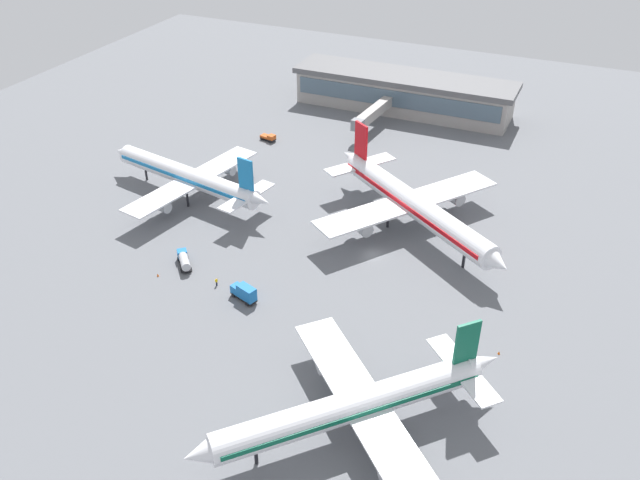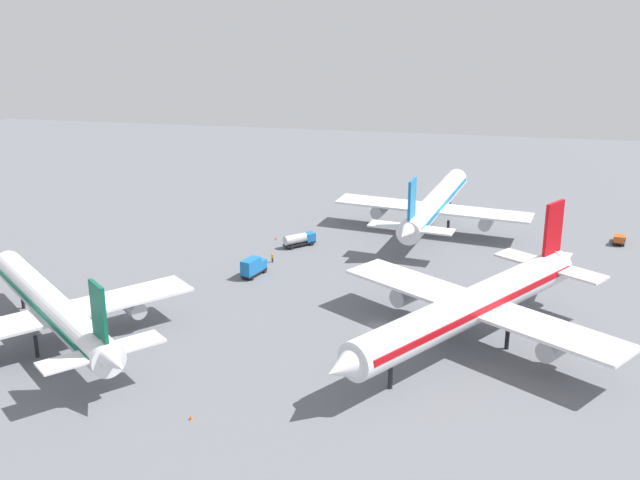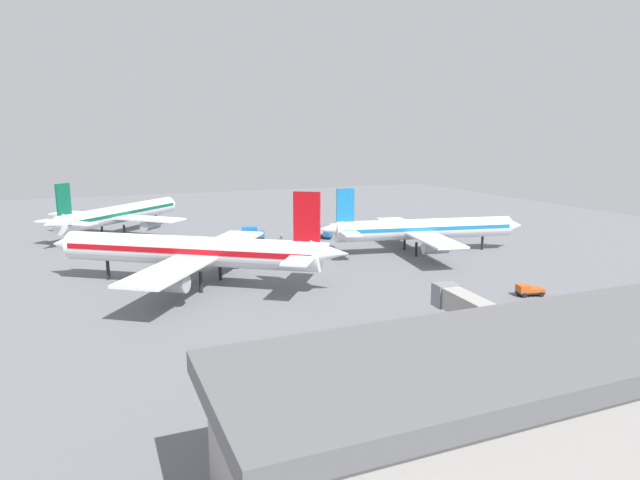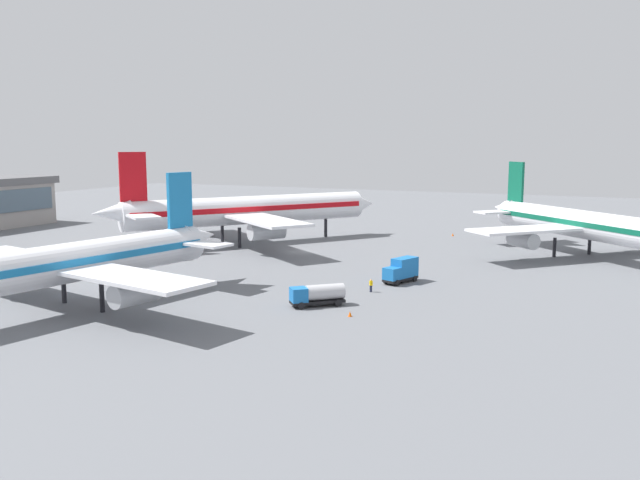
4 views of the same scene
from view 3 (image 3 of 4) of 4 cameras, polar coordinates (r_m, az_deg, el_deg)
name	(u,v)px [view 3 (image 3 of 4)]	position (r m, az deg, el deg)	size (l,w,h in m)	color
ground	(204,267)	(113.50, -11.98, -2.72)	(288.00, 288.00, 0.00)	slate
terminal_building	(603,384)	(53.72, 27.33, -13.14)	(66.68, 15.83, 10.91)	#9E9993
airplane_at_gate	(422,229)	(125.26, 10.59, 1.14)	(48.71, 39.54, 14.90)	white
airplane_taxiing	(119,214)	(155.17, -20.15, 2.56)	(38.54, 39.53, 15.13)	white
airplane_distant	(193,251)	(98.75, -13.05, -1.11)	(48.39, 40.91, 17.12)	white
fuel_truck	(320,233)	(140.67, -0.02, 0.73)	(5.64, 5.94, 2.50)	black
catering_truck	(252,233)	(139.69, -7.06, 0.70)	(5.91, 3.64, 3.30)	black
pushback_tractor	(529,290)	(97.49, 20.89, -4.89)	(4.71, 3.00, 1.90)	black
ground_crew_worker	(281,236)	(140.30, -4.05, 0.45)	(0.50, 0.54, 1.67)	#1E2338
jet_bridge	(489,318)	(67.81, 17.22, -7.81)	(4.86, 23.29, 6.74)	#9E9993
safety_cone_near_gate	(322,233)	(146.66, 0.21, 0.72)	(0.44, 0.44, 0.60)	#EA590C
safety_cone_mid_apron	(46,258)	(131.01, -26.62, -1.70)	(0.44, 0.44, 0.60)	#EA590C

